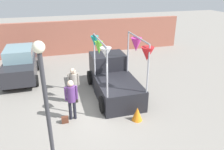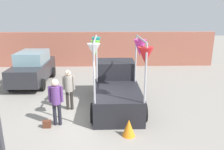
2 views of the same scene
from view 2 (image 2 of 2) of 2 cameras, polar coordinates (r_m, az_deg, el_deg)
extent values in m
plane|color=gray|center=(8.86, -6.37, -11.33)|extent=(60.00, 60.00, 0.00)
cube|color=black|center=(9.03, 1.47, -7.15)|extent=(1.90, 2.60, 1.00)
cube|color=black|center=(10.77, 0.89, -0.94)|extent=(1.80, 1.40, 1.80)
cube|color=#8CB2C6|center=(10.64, 0.90, 1.37)|extent=(1.76, 1.37, 0.60)
cylinder|color=black|center=(11.26, -4.04, -2.98)|extent=(0.22, 0.76, 0.76)
cylinder|color=black|center=(11.34, 5.60, -2.88)|extent=(0.22, 0.76, 0.76)
cylinder|color=black|center=(8.45, -4.81, -9.85)|extent=(0.22, 0.76, 0.76)
cylinder|color=black|center=(8.56, 8.19, -9.61)|extent=(0.22, 0.76, 0.76)
cylinder|color=#A5A5AD|center=(9.72, -4.01, 4.11)|extent=(0.07, 0.07, 2.09)
cylinder|color=#A5A5AD|center=(9.80, 6.23, 4.16)|extent=(0.07, 0.07, 2.09)
cylinder|color=#A5A5AD|center=(7.35, -4.69, 0.07)|extent=(0.07, 0.07, 2.09)
cylinder|color=#A5A5AD|center=(7.47, 8.77, 0.19)|extent=(0.07, 0.07, 2.09)
cylinder|color=#A5A5AD|center=(8.34, -4.46, 9.37)|extent=(0.07, 2.44, 0.07)
cylinder|color=#A5A5AD|center=(8.44, 7.59, 9.36)|extent=(0.07, 2.44, 0.07)
cone|color=white|center=(7.33, -4.78, 6.62)|extent=(0.52, 0.52, 0.40)
cone|color=red|center=(7.48, 8.74, 5.08)|extent=(0.57, 0.57, 0.57)
cone|color=#66CC33|center=(8.56, -4.35, 7.03)|extent=(0.41, 0.41, 0.56)
cone|color=#D83399|center=(8.66, 7.32, 7.10)|extent=(0.64, 0.64, 0.62)
cone|color=teal|center=(9.42, -4.14, 8.37)|extent=(0.44, 0.44, 0.48)
cube|color=#26262B|center=(13.50, -19.94, 1.07)|extent=(1.70, 4.00, 0.90)
cube|color=#72939E|center=(13.47, -20.07, 4.44)|extent=(1.50, 2.10, 0.66)
cylinder|color=black|center=(15.03, -21.43, 0.63)|extent=(0.18, 0.64, 0.64)
cylinder|color=black|center=(14.54, -15.12, 0.71)|extent=(0.18, 0.64, 0.64)
cylinder|color=black|center=(12.80, -25.04, -2.41)|extent=(0.18, 0.64, 0.64)
cylinder|color=black|center=(12.23, -17.70, -2.45)|extent=(0.18, 0.64, 0.64)
cylinder|color=black|center=(8.48, -14.73, -9.90)|extent=(0.13, 0.13, 0.85)
cylinder|color=black|center=(8.44, -13.52, -9.93)|extent=(0.13, 0.13, 0.85)
cylinder|color=#593372|center=(8.16, -14.49, -5.09)|extent=(0.34, 0.34, 0.68)
sphere|color=beige|center=(8.01, -14.73, -1.98)|extent=(0.26, 0.26, 0.26)
cylinder|color=#593372|center=(8.20, -16.02, -4.85)|extent=(0.09, 0.09, 0.61)
cylinder|color=#593372|center=(8.10, -12.99, -4.88)|extent=(0.09, 0.09, 0.61)
cylinder|color=#2D2823|center=(9.63, -11.54, -6.47)|extent=(0.13, 0.13, 0.84)
cylinder|color=#2D2823|center=(9.60, -10.48, -6.48)|extent=(0.13, 0.13, 0.84)
cylinder|color=gray|center=(9.35, -11.26, -2.21)|extent=(0.34, 0.34, 0.67)
sphere|color=beige|center=(9.21, -11.42, 0.50)|extent=(0.25, 0.25, 0.25)
cylinder|color=gray|center=(9.38, -12.60, -2.02)|extent=(0.09, 0.09, 0.60)
cylinder|color=gray|center=(9.30, -9.94, -2.01)|extent=(0.09, 0.09, 0.60)
cube|color=#592D1E|center=(8.50, -16.63, -12.17)|extent=(0.28, 0.16, 0.28)
cube|color=#9E5947|center=(16.80, -4.25, 6.72)|extent=(18.00, 0.36, 2.60)
cone|color=orange|center=(7.63, 4.40, -13.59)|extent=(0.60, 0.60, 0.60)
camera|label=1|loc=(2.74, -112.39, 23.00)|focal=35.00mm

